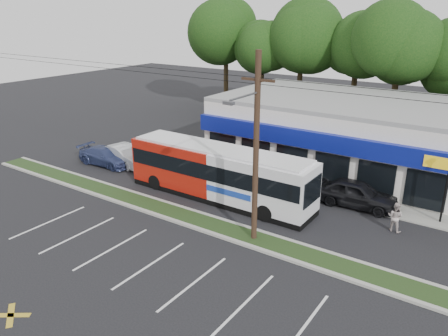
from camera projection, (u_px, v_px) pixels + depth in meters
ground at (199, 232)px, 24.50m from camera, size 120.00×120.00×0.00m
grass_strip at (209, 224)px, 25.25m from camera, size 40.00×1.60×0.12m
curb_south at (200, 230)px, 24.59m from camera, size 40.00×0.25×0.14m
curb_north at (218, 218)px, 25.91m from camera, size 40.00×0.25×0.14m
sidewalk at (342, 198)px, 28.82m from camera, size 32.00×2.20×0.10m
strip_mall at (383, 137)px, 33.04m from camera, size 25.00×12.55×5.30m
utility_pole at (253, 144)px, 21.87m from camera, size 50.00×2.77×10.00m
lamp_post at (448, 181)px, 24.59m from camera, size 0.30×0.30×4.25m
tree_line at (405, 49)px, 39.70m from camera, size 46.76×6.76×11.83m
metrobus at (219, 172)px, 28.28m from camera, size 13.01×2.78×3.49m
car_dark at (356, 194)px, 27.43m from camera, size 5.12×2.23×1.72m
car_silver at (125, 155)px, 34.85m from camera, size 5.04×2.31×1.60m
car_blue at (106, 156)px, 34.89m from camera, size 5.04×2.20×1.44m
pedestrian_a at (301, 187)px, 28.11m from camera, size 0.82×0.67×1.94m
pedestrian_b at (395, 217)px, 24.33m from camera, size 0.91×0.75×1.73m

